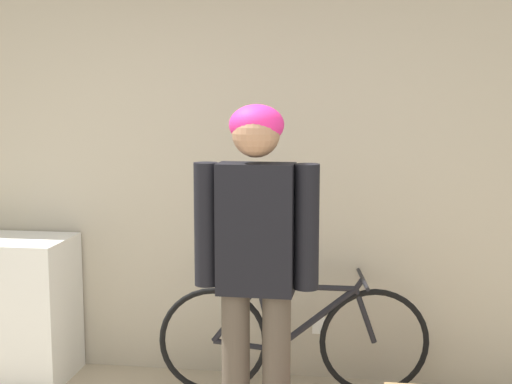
{
  "coord_description": "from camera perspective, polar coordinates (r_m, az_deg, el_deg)",
  "views": [
    {
      "loc": [
        0.79,
        -2.24,
        1.81
      ],
      "look_at": [
        0.3,
        1.12,
        1.35
      ],
      "focal_mm": 50.0,
      "sensor_mm": 36.0,
      "label": 1
    }
  ],
  "objects": [
    {
      "name": "wall_back",
      "position": [
        4.57,
        -1.71,
        1.24
      ],
      "size": [
        8.0,
        0.07,
        2.6
      ],
      "color": "#B7AD99",
      "rests_on": "ground_plane"
    },
    {
      "name": "person",
      "position": [
        3.48,
        0.0,
        -4.73
      ],
      "size": [
        0.61,
        0.25,
        1.78
      ],
      "rotation": [
        0.0,
        0.0,
        -0.02
      ],
      "color": "#4C4238",
      "rests_on": "ground_plane"
    },
    {
      "name": "bicycle",
      "position": [
        4.42,
        3.01,
        -11.51
      ],
      "size": [
        1.63,
        0.46,
        0.74
      ],
      "rotation": [
        0.0,
        0.0,
        0.12
      ],
      "color": "black",
      "rests_on": "ground_plane"
    }
  ]
}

